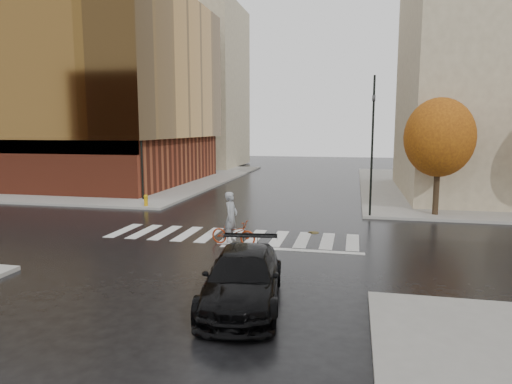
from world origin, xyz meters
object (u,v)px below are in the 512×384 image
traffic_light_ne (373,136)px  fire_hydrant (146,200)px  cyclist (233,227)px  sedan (243,278)px  traffic_light_nw (141,135)px

traffic_light_ne → fire_hydrant: (-13.59, 0.20, -4.00)m
cyclist → fire_hydrant: 10.71m
traffic_light_ne → fire_hydrant: size_ratio=10.55×
sedan → cyclist: size_ratio=2.28×
cyclist → traffic_light_nw: traffic_light_nw is taller
sedan → cyclist: bearing=100.0°
cyclist → traffic_light_nw: 14.01m
sedan → fire_hydrant: bearing=117.3°
cyclist → fire_hydrant: size_ratio=3.17×
cyclist → fire_hydrant: (-7.65, 7.50, -0.24)m
traffic_light_nw → fire_hydrant: bearing=51.1°
sedan → cyclist: 6.69m
traffic_light_nw → fire_hydrant: (1.42, -2.50, -3.97)m
cyclist → traffic_light_ne: traffic_light_ne is taller
cyclist → traffic_light_nw: size_ratio=0.30×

